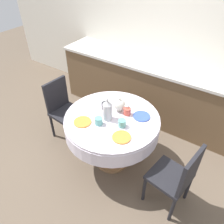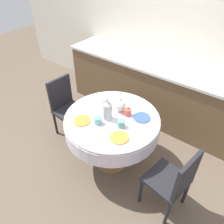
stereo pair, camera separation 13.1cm
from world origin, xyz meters
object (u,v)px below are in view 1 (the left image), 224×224
coffee_carafe (107,110)px  teapot (120,105)px  chair_left (177,176)px  chair_right (63,107)px

coffee_carafe → teapot: (0.03, 0.21, -0.04)m
teapot → chair_left: bearing=-18.7°
chair_right → teapot: 0.98m
chair_left → chair_right: bearing=92.1°
chair_left → chair_right: same height
teapot → coffee_carafe: bearing=-98.2°
coffee_carafe → teapot: size_ratio=1.44×
chair_left → teapot: size_ratio=4.59×
chair_right → teapot: size_ratio=4.59×
teapot → chair_right: bearing=-174.3°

